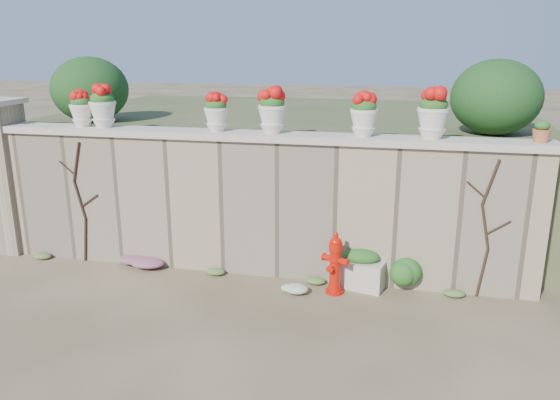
% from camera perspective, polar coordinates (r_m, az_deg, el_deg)
% --- Properties ---
extents(ground, '(80.00, 80.00, 0.00)m').
position_cam_1_polar(ground, '(6.82, -6.85, -13.11)').
color(ground, '#4B3D25').
rests_on(ground, ground).
extents(stone_wall, '(8.00, 0.40, 2.00)m').
position_cam_1_polar(stone_wall, '(8.02, -2.89, -0.72)').
color(stone_wall, '#998366').
rests_on(stone_wall, ground).
extents(wall_cap, '(8.10, 0.52, 0.10)m').
position_cam_1_polar(wall_cap, '(7.78, -3.00, 6.71)').
color(wall_cap, beige).
rests_on(wall_cap, stone_wall).
extents(gate_pillar, '(0.72, 0.72, 2.48)m').
position_cam_1_polar(gate_pillar, '(9.87, -26.88, 2.28)').
color(gate_pillar, '#998366').
rests_on(gate_pillar, ground).
extents(raised_fill, '(9.00, 6.00, 2.00)m').
position_cam_1_polar(raised_fill, '(11.04, 1.48, 3.95)').
color(raised_fill, '#384C23').
rests_on(raised_fill, ground).
extents(back_shrub_left, '(1.30, 1.30, 1.10)m').
position_cam_1_polar(back_shrub_left, '(10.10, -19.25, 10.85)').
color(back_shrub_left, '#143814').
rests_on(back_shrub_left, raised_fill).
extents(back_shrub_right, '(1.30, 1.30, 1.10)m').
position_cam_1_polar(back_shrub_right, '(8.74, 21.64, 9.95)').
color(back_shrub_right, '#143814').
rests_on(back_shrub_right, raised_fill).
extents(vine_left, '(0.60, 0.04, 1.91)m').
position_cam_1_polar(vine_left, '(8.90, -20.13, -0.06)').
color(vine_left, black).
rests_on(vine_left, ground).
extents(vine_right, '(0.60, 0.04, 1.91)m').
position_cam_1_polar(vine_right, '(7.64, 20.73, -2.70)').
color(vine_right, black).
rests_on(vine_right, ground).
extents(fire_hydrant, '(0.38, 0.27, 0.88)m').
position_cam_1_polar(fire_hydrant, '(7.49, 5.78, -6.55)').
color(fire_hydrant, red).
rests_on(fire_hydrant, ground).
extents(planter_box, '(0.74, 0.53, 0.56)m').
position_cam_1_polar(planter_box, '(7.78, 8.37, -7.21)').
color(planter_box, beige).
rests_on(planter_box, ground).
extents(green_shrub, '(0.64, 0.58, 0.61)m').
position_cam_1_polar(green_shrub, '(7.70, 12.36, -7.31)').
color(green_shrub, '#1E5119').
rests_on(green_shrub, ground).
extents(magenta_clump, '(0.82, 0.55, 0.22)m').
position_cam_1_polar(magenta_clump, '(8.69, -14.28, -6.10)').
color(magenta_clump, '#BA2592').
rests_on(magenta_clump, ground).
extents(white_flowers, '(0.45, 0.36, 0.16)m').
position_cam_1_polar(white_flowers, '(7.60, 1.57, -9.10)').
color(white_flowers, white).
rests_on(white_flowers, ground).
extents(urn_pot_0, '(0.34, 0.34, 0.54)m').
position_cam_1_polar(urn_pot_0, '(8.81, -20.05, 8.95)').
color(urn_pot_0, silver).
rests_on(urn_pot_0, wall_cap).
extents(urn_pot_1, '(0.39, 0.39, 0.62)m').
position_cam_1_polar(urn_pot_1, '(8.62, -18.04, 9.25)').
color(urn_pot_1, silver).
rests_on(urn_pot_1, wall_cap).
extents(urn_pot_2, '(0.35, 0.35, 0.54)m').
position_cam_1_polar(urn_pot_2, '(7.89, -6.68, 9.08)').
color(urn_pot_2, silver).
rests_on(urn_pot_2, wall_cap).
extents(urn_pot_3, '(0.40, 0.40, 0.62)m').
position_cam_1_polar(urn_pot_3, '(7.66, -0.82, 9.28)').
color(urn_pot_3, silver).
rests_on(urn_pot_3, wall_cap).
extents(urn_pot_4, '(0.37, 0.37, 0.59)m').
position_cam_1_polar(urn_pot_4, '(7.47, 8.77, 8.80)').
color(urn_pot_4, silver).
rests_on(urn_pot_4, wall_cap).
extents(urn_pot_5, '(0.41, 0.41, 0.65)m').
position_cam_1_polar(urn_pot_5, '(7.47, 15.70, 8.62)').
color(urn_pot_5, silver).
rests_on(urn_pot_5, wall_cap).
extents(terracotta_pot, '(0.23, 0.23, 0.27)m').
position_cam_1_polar(terracotta_pot, '(7.68, 25.66, 6.37)').
color(terracotta_pot, '#B25C36').
rests_on(terracotta_pot, wall_cap).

